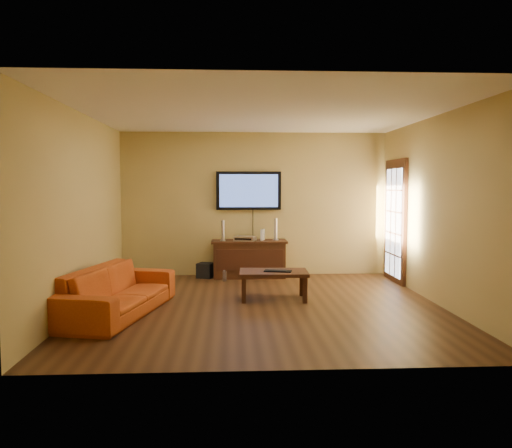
{
  "coord_description": "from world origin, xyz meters",
  "views": [
    {
      "loc": [
        -0.45,
        -6.94,
        1.69
      ],
      "look_at": [
        -0.05,
        0.8,
        1.1
      ],
      "focal_mm": 35.0,
      "sensor_mm": 36.0,
      "label": 1
    }
  ],
  "objects": [
    {
      "name": "subwoofer",
      "position": [
        -0.91,
        2.22,
        0.14
      ],
      "size": [
        0.35,
        0.35,
        0.27
      ],
      "primitive_type": "cube",
      "rotation": [
        0.0,
        0.0,
        -0.34
      ],
      "color": "black",
      "rests_on": "ground"
    },
    {
      "name": "room_walls",
      "position": [
        0.0,
        0.62,
        1.69
      ],
      "size": [
        5.0,
        5.0,
        5.0
      ],
      "color": "tan",
      "rests_on": "ground"
    },
    {
      "name": "game_console",
      "position": [
        0.15,
        2.26,
        0.79
      ],
      "size": [
        0.09,
        0.16,
        0.21
      ],
      "primitive_type": "cube",
      "rotation": [
        0.0,
        0.0,
        -0.35
      ],
      "color": "white",
      "rests_on": "media_console"
    },
    {
      "name": "french_door",
      "position": [
        2.46,
        1.7,
        1.05
      ],
      "size": [
        0.07,
        1.02,
        2.22
      ],
      "color": "black",
      "rests_on": "ground"
    },
    {
      "name": "media_console",
      "position": [
        -0.11,
        2.23,
        0.35
      ],
      "size": [
        1.39,
        0.53,
        0.69
      ],
      "color": "black",
      "rests_on": "ground"
    },
    {
      "name": "speaker_left",
      "position": [
        -0.59,
        2.2,
        0.86
      ],
      "size": [
        0.1,
        0.1,
        0.38
      ],
      "color": "silver",
      "rests_on": "media_console"
    },
    {
      "name": "av_receiver",
      "position": [
        -0.18,
        2.18,
        0.73
      ],
      "size": [
        0.44,
        0.37,
        0.09
      ],
      "primitive_type": "cube",
      "rotation": [
        0.0,
        0.0,
        -0.33
      ],
      "color": "silver",
      "rests_on": "media_console"
    },
    {
      "name": "ground_plane",
      "position": [
        0.0,
        0.0,
        0.0
      ],
      "size": [
        5.0,
        5.0,
        0.0
      ],
      "primitive_type": "plane",
      "color": "#331D0E",
      "rests_on": "ground"
    },
    {
      "name": "sofa",
      "position": [
        -1.94,
        -0.38,
        0.42
      ],
      "size": [
        1.09,
        2.24,
        0.84
      ],
      "primitive_type": "imported",
      "rotation": [
        0.0,
        0.0,
        1.35
      ],
      "color": "#B24513",
      "rests_on": "ground"
    },
    {
      "name": "television",
      "position": [
        -0.11,
        2.45,
        1.6
      ],
      "size": [
        1.22,
        0.08,
        0.72
      ],
      "color": "black",
      "rests_on": "ground"
    },
    {
      "name": "coffee_table",
      "position": [
        0.19,
        0.39,
        0.37
      ],
      "size": [
        1.03,
        0.64,
        0.43
      ],
      "color": "black",
      "rests_on": "ground"
    },
    {
      "name": "speaker_right",
      "position": [
        0.39,
        2.26,
        0.87
      ],
      "size": [
        0.11,
        0.11,
        0.41
      ],
      "color": "silver",
      "rests_on": "media_console"
    },
    {
      "name": "bottle",
      "position": [
        -0.56,
        1.86,
        0.09
      ],
      "size": [
        0.07,
        0.07,
        0.2
      ],
      "color": "white",
      "rests_on": "ground"
    },
    {
      "name": "keyboard",
      "position": [
        0.25,
        0.33,
        0.44
      ],
      "size": [
        0.43,
        0.25,
        0.02
      ],
      "color": "black",
      "rests_on": "coffee_table"
    }
  ]
}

